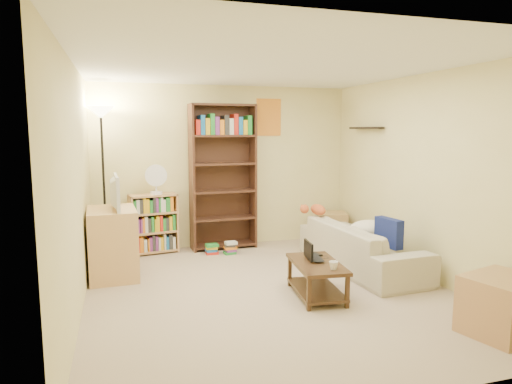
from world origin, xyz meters
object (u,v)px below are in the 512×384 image
tall_bookshelf (223,173)px  side_table (333,227)px  coffee_table (317,275)px  short_bookshelf (154,224)px  tabby_cat (316,209)px  mug (334,265)px  laptop (319,258)px  end_cabinet (501,305)px  sofa (361,246)px  tv_stand (113,243)px  desk_fan (156,179)px  television (110,192)px  floor_lamp (102,139)px

tall_bookshelf → side_table: tall_bookshelf is taller
coffee_table → short_bookshelf: (-1.58, 2.34, 0.20)m
tabby_cat → mug: bearing=-108.5°
laptop → short_bookshelf: size_ratio=0.41×
end_cabinet → tall_bookshelf: bearing=115.2°
sofa → tv_stand: tv_stand is taller
mug → tall_bookshelf: bearing=102.4°
mug → tv_stand: size_ratio=0.12×
tv_stand → short_bookshelf: (0.57, 0.98, 0.01)m
coffee_table → tall_bookshelf: tall_bookshelf is taller
short_bookshelf → end_cabinet: (2.78, -3.66, -0.18)m
sofa → side_table: (0.30, 1.43, -0.06)m
sofa → short_bookshelf: (-2.55, 1.57, 0.14)m
end_cabinet → laptop: bearing=128.6°
laptop → tall_bookshelf: bearing=22.4°
desk_fan → television: bearing=-123.6°
tabby_cat → desk_fan: size_ratio=1.08×
short_bookshelf → floor_lamp: floor_lamp is taller
coffee_table → mug: 0.35m
television → short_bookshelf: (0.57, 0.98, -0.62)m
floor_lamp → short_bookshelf: bearing=11.7°
sofa → end_cabinet: sofa is taller
television → desk_fan: bearing=-36.3°
short_bookshelf → end_cabinet: bearing=-62.1°
sofa → laptop: (-0.91, -0.67, 0.10)m
sofa → floor_lamp: floor_lamp is taller
tv_stand → end_cabinet: bearing=-41.4°
side_table → mug: bearing=-116.1°
sofa → television: television is taller
sofa → floor_lamp: 3.80m
laptop → television: (-2.22, 1.26, 0.67)m
television → end_cabinet: size_ratio=1.16×
tall_bookshelf → sofa: bearing=-48.7°
side_table → end_cabinet: bearing=-91.1°
tabby_cat → television: (-2.81, -0.18, 0.39)m
floor_lamp → side_table: (3.52, -0.00, -1.46)m
tabby_cat → tall_bookshelf: size_ratio=0.21×
tabby_cat → television: bearing=-176.4°
tall_bookshelf → tv_stand: bearing=-151.4°
tabby_cat → laptop: (-0.60, -1.44, -0.28)m
laptop → tv_stand: tv_stand is taller
tabby_cat → tv_stand: tv_stand is taller
short_bookshelf → floor_lamp: 1.43m
end_cabinet → coffee_table: bearing=132.2°
tabby_cat → side_table: 0.99m
sofa → tabby_cat: size_ratio=4.44×
tall_bookshelf → side_table: size_ratio=4.53×
tabby_cat → side_table: tabby_cat is taller
television → laptop: bearing=-122.4°
end_cabinet → tabby_cat: bearing=100.6°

